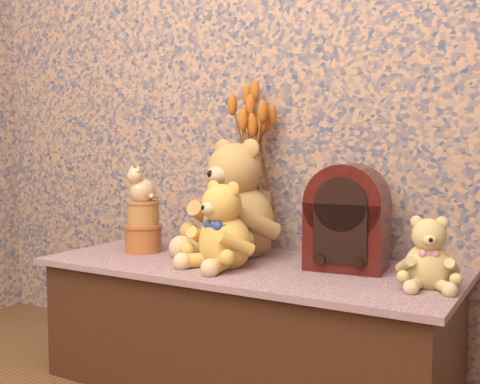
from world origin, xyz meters
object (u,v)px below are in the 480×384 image
at_px(teddy_small, 428,249).
at_px(cathedral_radio, 347,216).
at_px(teddy_medium, 225,221).
at_px(biscuit_tin_lower, 143,239).
at_px(cat_figurine, 143,183).
at_px(teddy_large, 239,193).
at_px(ceramic_vase, 253,221).

distance_m(teddy_small, cathedral_radio, 0.30).
height_order(teddy_medium, biscuit_tin_lower, teddy_medium).
bearing_deg(cat_figurine, teddy_large, 34.56).
xyz_separation_m(cathedral_radio, biscuit_tin_lower, (-0.74, -0.10, -0.12)).
xyz_separation_m(teddy_medium, teddy_small, (0.62, 0.05, -0.04)).
xyz_separation_m(teddy_large, teddy_small, (0.68, -0.14, -0.11)).
bearing_deg(cathedral_radio, teddy_small, -28.41).
bearing_deg(cathedral_radio, biscuit_tin_lower, -177.94).
bearing_deg(teddy_small, biscuit_tin_lower, 162.69).
bearing_deg(ceramic_vase, cathedral_radio, -16.71).
distance_m(ceramic_vase, cat_figurine, 0.43).
height_order(teddy_large, ceramic_vase, teddy_large).
relative_size(cathedral_radio, ceramic_vase, 1.50).
height_order(teddy_large, biscuit_tin_lower, teddy_large).
bearing_deg(teddy_large, cat_figurine, -143.51).
xyz_separation_m(teddy_large, biscuit_tin_lower, (-0.33, -0.13, -0.17)).
distance_m(teddy_large, ceramic_vase, 0.15).
height_order(teddy_medium, ceramic_vase, teddy_medium).
relative_size(teddy_medium, teddy_small, 1.40).
height_order(ceramic_vase, biscuit_tin_lower, ceramic_vase).
bearing_deg(cat_figurine, cathedral_radio, 21.22).
bearing_deg(biscuit_tin_lower, teddy_large, 20.96).
bearing_deg(ceramic_vase, biscuit_tin_lower, -146.74).
height_order(biscuit_tin_lower, cat_figurine, cat_figurine).
bearing_deg(cathedral_radio, teddy_medium, -160.05).
bearing_deg(teddy_large, teddy_small, 3.81).
height_order(teddy_large, teddy_small, teddy_large).
relative_size(teddy_large, cathedral_radio, 1.33).
height_order(teddy_large, cat_figurine, teddy_large).
bearing_deg(biscuit_tin_lower, cathedral_radio, 7.62).
relative_size(cathedral_radio, cat_figurine, 2.42).
height_order(teddy_small, ceramic_vase, ceramic_vase).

